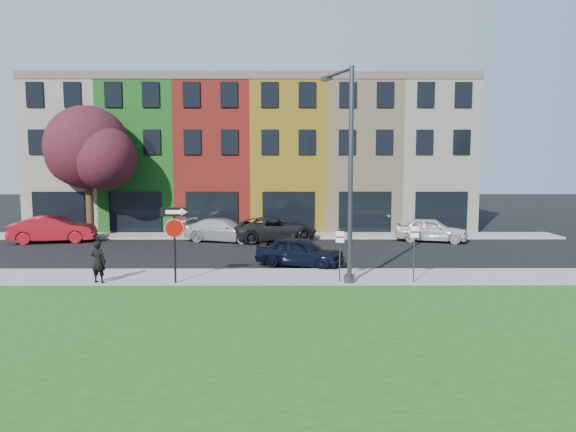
{
  "coord_description": "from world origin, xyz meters",
  "views": [
    {
      "loc": [
        -0.15,
        -17.23,
        4.63
      ],
      "look_at": [
        -0.07,
        4.0,
        2.45
      ],
      "focal_mm": 32.0,
      "sensor_mm": 36.0,
      "label": 1
    }
  ],
  "objects_px": {
    "man": "(98,262)",
    "street_lamp": "(348,175)",
    "stop_sign": "(174,229)",
    "sedan_near": "(300,252)"
  },
  "relations": [
    {
      "from": "man",
      "to": "street_lamp",
      "type": "bearing_deg",
      "value": -165.31
    },
    {
      "from": "man",
      "to": "stop_sign",
      "type": "bearing_deg",
      "value": -166.86
    },
    {
      "from": "man",
      "to": "sedan_near",
      "type": "distance_m",
      "value": 8.55
    },
    {
      "from": "sedan_near",
      "to": "man",
      "type": "bearing_deg",
      "value": 136.04
    },
    {
      "from": "stop_sign",
      "to": "sedan_near",
      "type": "height_order",
      "value": "stop_sign"
    },
    {
      "from": "stop_sign",
      "to": "man",
      "type": "height_order",
      "value": "stop_sign"
    },
    {
      "from": "stop_sign",
      "to": "street_lamp",
      "type": "height_order",
      "value": "street_lamp"
    },
    {
      "from": "stop_sign",
      "to": "sedan_near",
      "type": "relative_size",
      "value": 0.67
    },
    {
      "from": "sedan_near",
      "to": "street_lamp",
      "type": "xyz_separation_m",
      "value": [
        1.69,
        -3.42,
        3.5
      ]
    },
    {
      "from": "stop_sign",
      "to": "man",
      "type": "distance_m",
      "value": 3.15
    }
  ]
}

